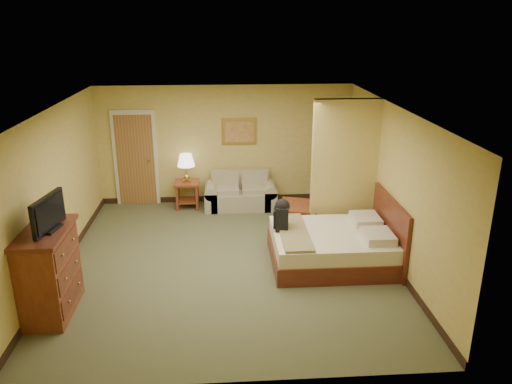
{
  "coord_description": "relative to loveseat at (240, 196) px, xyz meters",
  "views": [
    {
      "loc": [
        -0.06,
        -7.66,
        3.93
      ],
      "look_at": [
        0.51,
        0.6,
        1.03
      ],
      "focal_mm": 35.0,
      "sensor_mm": 36.0,
      "label": 1
    }
  ],
  "objects": [
    {
      "name": "baseboard",
      "position": [
        -0.31,
        0.42,
        -0.19
      ],
      "size": [
        5.5,
        0.02,
        0.12
      ],
      "primitive_type": "cube",
      "color": "black",
      "rests_on": "floor"
    },
    {
      "name": "side_table",
      "position": [
        -1.15,
        0.08,
        0.13
      ],
      "size": [
        0.53,
        0.53,
        0.58
      ],
      "color": "maroon",
      "rests_on": "floor"
    },
    {
      "name": "backpack",
      "position": [
        0.61,
        -2.53,
        0.58
      ],
      "size": [
        0.25,
        0.34,
        0.54
      ],
      "rotation": [
        0.0,
        0.0,
        -0.14
      ],
      "color": "black",
      "rests_on": "bed"
    },
    {
      "name": "bed",
      "position": [
        1.51,
        -2.71,
        0.05
      ],
      "size": [
        2.04,
        1.74,
        1.12
      ],
      "color": "#511D13",
      "rests_on": "floor"
    },
    {
      "name": "back_wall",
      "position": [
        -0.31,
        0.43,
        1.05
      ],
      "size": [
        5.5,
        0.02,
        2.6
      ],
      "primitive_type": "cube",
      "color": "tan",
      "rests_on": "floor"
    },
    {
      "name": "floor",
      "position": [
        -0.31,
        -2.57,
        -0.25
      ],
      "size": [
        6.0,
        6.0,
        0.0
      ],
      "primitive_type": "plane",
      "color": "#535738",
      "rests_on": "ground"
    },
    {
      "name": "table_lamp",
      "position": [
        -1.15,
        0.08,
        0.8
      ],
      "size": [
        0.37,
        0.37,
        0.62
      ],
      "color": "#BB8F44",
      "rests_on": "side_table"
    },
    {
      "name": "left_wall",
      "position": [
        -3.06,
        -2.57,
        1.05
      ],
      "size": [
        0.02,
        6.0,
        2.6
      ],
      "primitive_type": "cube",
      "color": "tan",
      "rests_on": "floor"
    },
    {
      "name": "door",
      "position": [
        -2.26,
        0.4,
        0.78
      ],
      "size": [
        0.94,
        0.16,
        2.1
      ],
      "color": "beige",
      "rests_on": "floor"
    },
    {
      "name": "partition",
      "position": [
        1.84,
        -1.64,
        1.05
      ],
      "size": [
        1.2,
        0.15,
        2.6
      ],
      "primitive_type": "cube",
      "color": "tan",
      "rests_on": "floor"
    },
    {
      "name": "coffee_table",
      "position": [
        1.1,
        -1.24,
        0.1
      ],
      "size": [
        0.97,
        0.97,
        0.5
      ],
      "rotation": [
        0.0,
        0.0,
        -0.29
      ],
      "color": "maroon",
      "rests_on": "floor"
    },
    {
      "name": "dresser",
      "position": [
        -2.78,
        -3.94,
        0.38
      ],
      "size": [
        0.62,
        1.17,
        1.25
      ],
      "color": "maroon",
      "rests_on": "floor"
    },
    {
      "name": "right_wall",
      "position": [
        2.44,
        -2.57,
        1.05
      ],
      "size": [
        0.02,
        6.0,
        2.6
      ],
      "primitive_type": "cube",
      "color": "tan",
      "rests_on": "floor"
    },
    {
      "name": "tv",
      "position": [
        -2.68,
        -3.94,
        1.23
      ],
      "size": [
        0.25,
        0.78,
        0.48
      ],
      "rotation": [
        0.0,
        0.0,
        -0.18
      ],
      "color": "black",
      "rests_on": "dresser"
    },
    {
      "name": "wall_picture",
      "position": [
        -0.0,
        0.41,
        1.35
      ],
      "size": [
        0.75,
        0.04,
        0.58
      ],
      "color": "#B78E3F",
      "rests_on": "back_wall"
    },
    {
      "name": "ceiling",
      "position": [
        -0.31,
        -2.57,
        2.35
      ],
      "size": [
        6.0,
        6.0,
        0.0
      ],
      "primitive_type": "plane",
      "rotation": [
        3.14,
        0.0,
        0.0
      ],
      "color": "white",
      "rests_on": "back_wall"
    },
    {
      "name": "loveseat",
      "position": [
        0.0,
        0.0,
        0.0
      ],
      "size": [
        1.54,
        0.72,
        0.78
      ],
      "color": "tan",
      "rests_on": "floor"
    }
  ]
}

